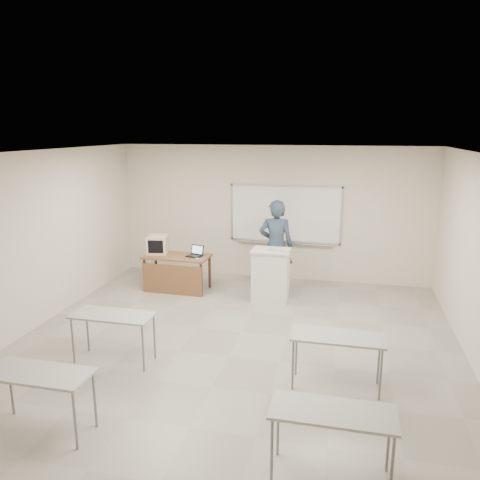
% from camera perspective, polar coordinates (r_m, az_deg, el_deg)
% --- Properties ---
extents(floor, '(7.00, 8.00, 0.01)m').
position_cam_1_polar(floor, '(7.27, -1.44, -14.01)').
color(floor, gray).
rests_on(floor, ground).
extents(whiteboard, '(2.48, 0.10, 1.31)m').
position_cam_1_polar(whiteboard, '(10.47, 5.54, 3.08)').
color(whiteboard, white).
rests_on(whiteboard, floor).
extents(student_desks, '(4.40, 2.20, 0.73)m').
position_cam_1_polar(student_desks, '(5.81, -4.90, -14.03)').
color(student_desks, gray).
rests_on(student_desks, floor).
extents(instructor_desk, '(1.37, 0.68, 0.75)m').
position_cam_1_polar(instructor_desk, '(9.87, -7.87, -3.26)').
color(instructor_desk, brown).
rests_on(instructor_desk, floor).
extents(podium, '(0.74, 0.54, 1.05)m').
position_cam_1_polar(podium, '(9.30, 3.76, -4.28)').
color(podium, silver).
rests_on(podium, floor).
extents(crt_monitor, '(0.42, 0.47, 0.40)m').
position_cam_1_polar(crt_monitor, '(10.15, -9.96, -0.50)').
color(crt_monitor, '#BDB29C').
rests_on(crt_monitor, instructor_desk).
extents(laptop, '(0.30, 0.28, 0.22)m').
position_cam_1_polar(laptop, '(9.82, -5.55, -1.65)').
color(laptop, black).
rests_on(laptop, instructor_desk).
extents(mouse, '(0.10, 0.07, 0.03)m').
position_cam_1_polar(mouse, '(9.56, -5.24, -2.29)').
color(mouse, '#B1B5B9').
rests_on(mouse, instructor_desk).
extents(keyboard, '(0.45, 0.22, 0.02)m').
position_cam_1_polar(keyboard, '(9.01, 4.63, -1.34)').
color(keyboard, '#BDB29C').
rests_on(keyboard, podium).
extents(presenter, '(0.73, 0.50, 1.94)m').
position_cam_1_polar(presenter, '(9.74, 4.40, -0.73)').
color(presenter, black).
rests_on(presenter, floor).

